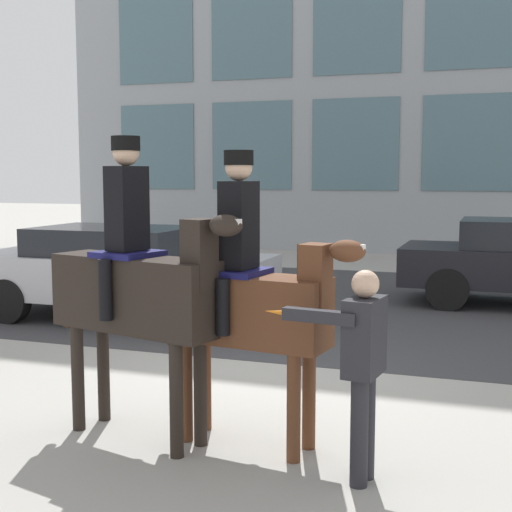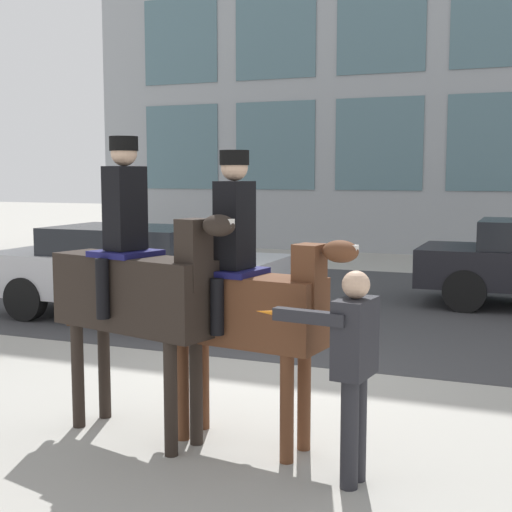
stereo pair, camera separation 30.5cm
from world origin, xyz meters
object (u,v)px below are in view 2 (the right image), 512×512
mounted_horse_lead (136,285)px  street_car_near_lane (134,269)px  mounted_horse_companion (245,300)px  pedestrian_bystander (352,360)px

mounted_horse_lead → street_car_near_lane: (-2.73, 4.43, -0.55)m
mounted_horse_lead → street_car_near_lane: mounted_horse_lead is taller
street_car_near_lane → mounted_horse_lead: bearing=-58.4°
mounted_horse_lead → mounted_horse_companion: (0.94, 0.15, -0.09)m
mounted_horse_companion → pedestrian_bystander: mounted_horse_companion is taller
pedestrian_bystander → street_car_near_lane: size_ratio=0.33×
mounted_horse_lead → pedestrian_bystander: 2.00m
mounted_horse_lead → street_car_near_lane: bearing=136.1°
mounted_horse_lead → street_car_near_lane: 5.23m
mounted_horse_lead → pedestrian_bystander: size_ratio=1.63×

